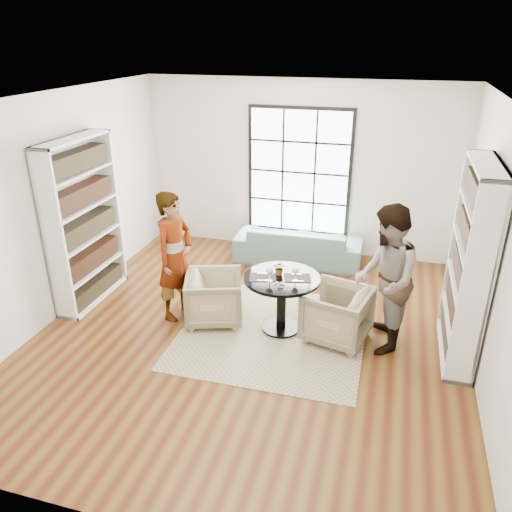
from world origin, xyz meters
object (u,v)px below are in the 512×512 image
(wine_glass_left, at_px, (270,271))
(sofa, at_px, (298,244))
(armchair_right, at_px, (337,314))
(person_left, at_px, (175,256))
(pedestal_table, at_px, (282,292))
(flower_centerpiece, at_px, (280,268))
(wine_glass_right, at_px, (296,271))
(armchair_left, at_px, (215,298))
(person_right, at_px, (385,280))

(wine_glass_left, bearing_deg, sofa, 92.26)
(armchair_right, xyz_separation_m, person_left, (-2.22, 0.00, 0.55))
(pedestal_table, height_order, person_left, person_left)
(person_left, bearing_deg, sofa, -15.24)
(pedestal_table, distance_m, flower_centerpiece, 0.32)
(person_left, bearing_deg, flower_centerpiece, -73.14)
(sofa, bearing_deg, wine_glass_right, 98.51)
(pedestal_table, xyz_separation_m, person_left, (-1.49, -0.01, 0.33))
(wine_glass_right, bearing_deg, wine_glass_left, -163.26)
(person_left, xyz_separation_m, flower_centerpiece, (1.44, 0.07, -0.02))
(pedestal_table, xyz_separation_m, flower_centerpiece, (-0.05, 0.06, 0.31))
(wine_glass_right, height_order, flower_centerpiece, wine_glass_right)
(sofa, relative_size, person_left, 1.19)
(armchair_left, xyz_separation_m, armchair_right, (1.67, -0.00, 0.01))
(armchair_left, relative_size, armchair_right, 0.97)
(sofa, height_order, armchair_left, armchair_left)
(flower_centerpiece, bearing_deg, person_right, -3.15)
(person_left, bearing_deg, armchair_left, -76.02)
(sofa, height_order, person_right, person_right)
(armchair_right, bearing_deg, sofa, -143.62)
(armchair_right, bearing_deg, person_right, 103.47)
(wine_glass_left, bearing_deg, armchair_left, 169.93)
(person_left, bearing_deg, wine_glass_right, -77.72)
(sofa, relative_size, wine_glass_left, 10.54)
(wine_glass_left, xyz_separation_m, wine_glass_right, (0.31, 0.09, -0.00))
(sofa, distance_m, armchair_right, 2.46)
(pedestal_table, height_order, armchair_right, pedestal_table)
(person_left, xyz_separation_m, wine_glass_right, (1.67, -0.05, 0.03))
(sofa, relative_size, person_right, 1.15)
(pedestal_table, distance_m, person_right, 1.33)
(pedestal_table, bearing_deg, flower_centerpiece, 127.44)
(pedestal_table, distance_m, wine_glass_left, 0.42)
(armchair_left, bearing_deg, sofa, -35.98)
(wine_glass_right, relative_size, flower_centerpiece, 1.08)
(person_left, bearing_deg, pedestal_table, -75.55)
(armchair_right, xyz_separation_m, wine_glass_left, (-0.86, -0.14, 0.58))
(pedestal_table, bearing_deg, person_left, -179.54)
(person_right, distance_m, flower_centerpiece, 1.33)
(wine_glass_right, distance_m, flower_centerpiece, 0.27)
(armchair_left, height_order, flower_centerpiece, flower_centerpiece)
(sofa, distance_m, wine_glass_right, 2.43)
(armchair_left, xyz_separation_m, wine_glass_right, (1.12, -0.05, 0.58))
(wine_glass_left, bearing_deg, armchair_right, 9.43)
(sofa, distance_m, wine_glass_left, 2.49)
(armchair_right, height_order, wine_glass_right, wine_glass_right)
(person_left, height_order, wine_glass_left, person_left)
(armchair_right, bearing_deg, armchair_left, -76.56)
(sofa, distance_m, person_right, 2.79)
(sofa, xyz_separation_m, flower_centerpiece, (0.18, -2.19, 0.57))
(pedestal_table, relative_size, person_left, 0.55)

